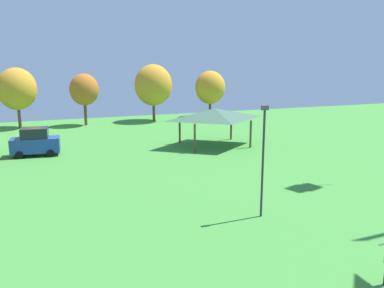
% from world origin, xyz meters
% --- Properties ---
extents(parked_car_second_from_left, '(4.16, 2.29, 2.44)m').
position_xyz_m(parked_car_second_from_left, '(-5.09, 39.11, 1.20)').
color(parked_car_second_from_left, '#234299').
rests_on(parked_car_second_from_left, ground).
extents(park_pavilion, '(7.27, 5.39, 3.60)m').
position_xyz_m(park_pavilion, '(11.03, 37.51, 3.08)').
color(park_pavilion, brown).
rests_on(park_pavilion, ground).
extents(light_post_1, '(0.36, 0.20, 5.97)m').
position_xyz_m(light_post_1, '(6.22, 20.23, 3.38)').
color(light_post_1, '#2D2D33').
rests_on(light_post_1, ground).
extents(treeline_tree_2, '(4.54, 4.54, 7.18)m').
position_xyz_m(treeline_tree_2, '(-6.92, 54.84, 4.67)').
color(treeline_tree_2, brown).
rests_on(treeline_tree_2, ground).
extents(treeline_tree_3, '(3.55, 3.55, 6.39)m').
position_xyz_m(treeline_tree_3, '(0.75, 54.13, 4.42)').
color(treeline_tree_3, brown).
rests_on(treeline_tree_3, ground).
extents(treeline_tree_4, '(4.93, 4.93, 7.46)m').
position_xyz_m(treeline_tree_4, '(9.71, 54.68, 4.74)').
color(treeline_tree_4, brown).
rests_on(treeline_tree_4, ground).
extents(treeline_tree_5, '(4.28, 4.28, 6.49)m').
position_xyz_m(treeline_tree_5, '(18.36, 55.82, 4.12)').
color(treeline_tree_5, brown).
rests_on(treeline_tree_5, ground).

